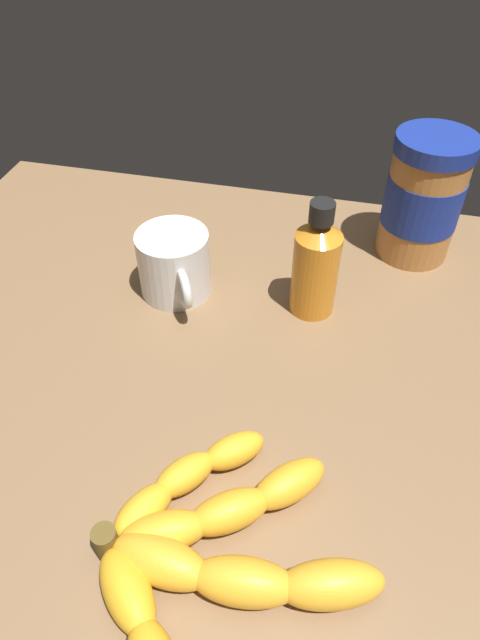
% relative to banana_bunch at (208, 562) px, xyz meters
% --- Properties ---
extents(ground_plane, '(0.89, 0.75, 0.04)m').
position_rel_banana_bunch_xyz_m(ground_plane, '(-0.04, 0.20, -0.04)').
color(ground_plane, brown).
extents(banana_bunch, '(0.23, 0.30, 0.04)m').
position_rel_banana_bunch_xyz_m(banana_bunch, '(0.00, 0.00, 0.00)').
color(banana_bunch, gold).
rests_on(banana_bunch, ground_plane).
extents(peanut_butter_jar, '(0.10, 0.10, 0.16)m').
position_rel_banana_bunch_xyz_m(peanut_butter_jar, '(0.15, 0.47, 0.06)').
color(peanut_butter_jar, '#B27238').
rests_on(peanut_butter_jar, ground_plane).
extents(honey_bottle, '(0.05, 0.05, 0.14)m').
position_rel_banana_bunch_xyz_m(honey_bottle, '(0.04, 0.33, 0.05)').
color(honey_bottle, orange).
rests_on(honey_bottle, ground_plane).
extents(coffee_mug, '(0.09, 0.11, 0.08)m').
position_rel_banana_bunch_xyz_m(coffee_mug, '(-0.13, 0.32, 0.02)').
color(coffee_mug, silver).
rests_on(coffee_mug, ground_plane).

